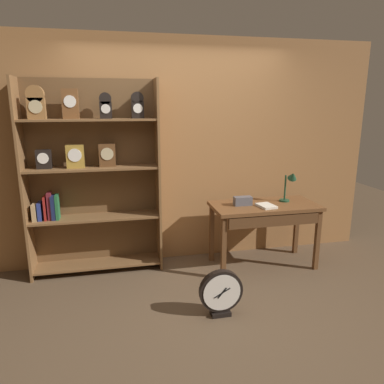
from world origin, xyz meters
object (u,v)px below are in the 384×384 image
at_px(desk_lamp, 290,182).
at_px(round_clock_large, 221,293).
at_px(workbench, 265,213).
at_px(open_repair_manual, 266,206).
at_px(toolbox_small, 243,201).
at_px(bookshelf, 90,174).

height_order(desk_lamp, round_clock_large, desk_lamp).
bearing_deg(workbench, desk_lamp, 11.45).
bearing_deg(round_clock_large, desk_lamp, 40.56).
xyz_separation_m(workbench, open_repair_manual, (-0.03, -0.08, 0.11)).
relative_size(workbench, toolbox_small, 5.99).
xyz_separation_m(workbench, toolbox_small, (-0.26, 0.05, 0.14)).
xyz_separation_m(bookshelf, toolbox_small, (1.66, -0.27, -0.33)).
bearing_deg(workbench, open_repair_manual, -108.07).
height_order(desk_lamp, open_repair_manual, desk_lamp).
height_order(toolbox_small, open_repair_manual, toolbox_small).
relative_size(toolbox_small, open_repair_manual, 0.92).
distance_m(bookshelf, desk_lamp, 2.26).
distance_m(bookshelf, open_repair_manual, 1.97).
relative_size(workbench, desk_lamp, 3.22).
bearing_deg(desk_lamp, round_clock_large, -139.44).
xyz_separation_m(workbench, desk_lamp, (0.32, 0.07, 0.33)).
distance_m(bookshelf, round_clock_large, 1.88).
height_order(desk_lamp, toolbox_small, desk_lamp).
distance_m(desk_lamp, toolbox_small, 0.61).
xyz_separation_m(workbench, round_clock_large, (-0.78, -0.88, -0.43)).
relative_size(workbench, open_repair_manual, 5.50).
xyz_separation_m(open_repair_manual, round_clock_large, (-0.76, -0.80, -0.53)).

